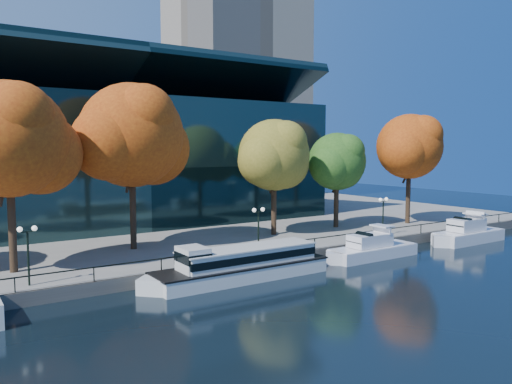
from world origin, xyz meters
TOP-DOWN VIEW (x-y plane):
  - ground at (0.00, 0.00)m, footprint 160.00×160.00m
  - promenade at (0.00, 36.38)m, footprint 90.00×67.08m
  - railing at (0.00, 3.25)m, footprint 88.20×0.08m
  - convention_building at (-4.00, 31.79)m, footprint 50.00×24.57m
  - office_tower at (28.00, 55.00)m, footprint 22.50×22.50m
  - tour_boat at (-4.51, 1.09)m, footprint 15.85×3.53m
  - cruiser_near at (9.57, 0.73)m, footprint 10.30×2.65m
  - cruiser_far at (23.94, 0.38)m, footprint 10.24×2.84m
  - tree_1 at (-19.08, 9.02)m, footprint 10.67×8.75m
  - tree_2 at (-8.62, 12.36)m, footprint 11.69×9.58m
  - tree_3 at (6.45, 11.42)m, footprint 9.41×7.72m
  - tree_4 at (15.46, 11.53)m, footprint 8.32×6.82m
  - tree_5 at (24.90, 8.90)m, footprint 9.85×8.07m
  - lamp_0 at (-18.95, 4.50)m, footprint 1.26×0.36m
  - lamp_1 at (-0.37, 4.50)m, footprint 1.26×0.36m
  - lamp_2 at (15.40, 4.50)m, footprint 1.26×0.36m

SIDE VIEW (x-z plane):
  - ground at x=0.00m, z-range 0.00..0.00m
  - promenade at x=0.00m, z-range 0.00..1.00m
  - cruiser_near at x=9.57m, z-range -0.57..2.42m
  - cruiser_far at x=23.94m, z-range -0.61..2.74m
  - tour_boat at x=-4.51m, z-range -0.22..2.78m
  - railing at x=0.00m, z-range 1.44..2.43m
  - lamp_0 at x=-18.95m, z-range 1.97..6.00m
  - lamp_1 at x=-0.37m, z-range 1.97..6.00m
  - lamp_2 at x=15.40m, z-range 1.97..6.00m
  - tree_4 at x=15.46m, z-range 3.01..13.99m
  - convention_building at x=-4.00m, z-range -2.21..19.22m
  - tree_3 at x=6.45m, z-range 3.19..15.42m
  - tree_5 at x=24.90m, z-range 3.55..16.87m
  - tree_1 at x=-19.08m, z-range 3.60..17.73m
  - tree_2 at x=-8.62m, z-range 3.63..18.66m
  - office_tower at x=28.00m, z-range 0.07..65.97m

